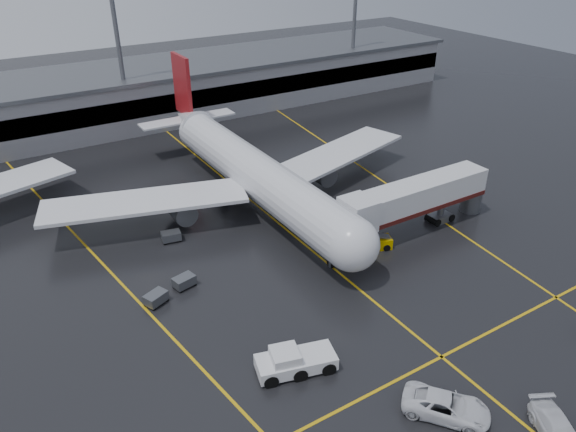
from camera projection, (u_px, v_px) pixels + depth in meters
ground at (294, 236)px, 59.27m from camera, size 220.00×220.00×0.00m
apron_line_centre at (294, 236)px, 59.27m from camera, size 0.25×90.00×0.02m
apron_line_stop at (442, 357)px, 42.88m from camera, size 60.00×0.25×0.02m
apron_line_left at (85, 245)px, 57.51m from camera, size 9.99×69.35×0.02m
apron_line_right at (365, 169)px, 75.01m from camera, size 7.57×69.64×0.02m
terminal at (146, 92)px, 92.90m from camera, size 122.00×19.00×8.60m
light_mast_mid at (118, 40)px, 81.28m from camera, size 3.00×1.20×25.45m
light_mast_right at (355, 16)px, 101.99m from camera, size 3.00×1.20×25.45m
main_airliner at (251, 170)px, 64.47m from camera, size 48.80×45.60×14.10m
jet_bridge at (416, 199)px, 58.37m from camera, size 19.90×3.40×6.05m
pushback_tractor at (294, 362)px, 41.21m from camera, size 6.53×4.01×2.18m
belt_loader at (373, 243)px, 56.79m from camera, size 4.20×2.90×2.45m
service_van_a at (446, 406)px, 37.51m from camera, size 5.90×6.45×1.67m
service_van_b at (559, 432)px, 35.68m from camera, size 4.38×5.77×1.56m
baggage_cart_a at (184, 281)px, 50.78m from camera, size 2.24×1.71×1.12m
baggage_cart_b at (156, 298)px, 48.54m from camera, size 2.35×1.99×1.12m
baggage_cart_c at (171, 236)px, 58.01m from camera, size 2.20×1.64×1.12m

